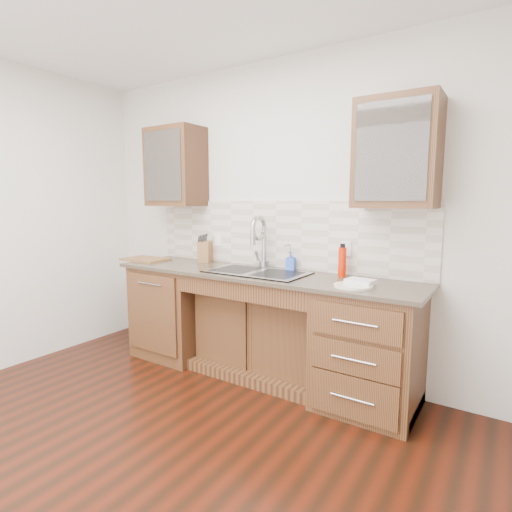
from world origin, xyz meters
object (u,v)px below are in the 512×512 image
Objects in this scene: plate at (353,286)px; soap_bottle at (291,261)px; knife_block at (205,251)px; water_bottle at (342,262)px; cutting_board at (146,259)px.

soap_bottle is at bearing 152.59° from plate.
water_bottle is at bearing -23.71° from knife_block.
soap_bottle is at bearing 175.50° from water_bottle.
soap_bottle is 1.53m from cutting_board.
cutting_board is at bearing -173.26° from water_bottle.
knife_block reaches higher than cutting_board.
soap_bottle is 0.48m from water_bottle.
knife_block is (-1.61, 0.34, 0.09)m from plate.
water_bottle is 1.99m from cutting_board.
cutting_board is at bearing 176.35° from soap_bottle.
water_bottle is (0.48, -0.04, 0.03)m from soap_bottle.
knife_block reaches higher than soap_bottle.
knife_block is 0.46× the size of cutting_board.
plate is (0.20, -0.31, -0.11)m from water_bottle.
cutting_board is (-1.98, -0.23, -0.11)m from water_bottle.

